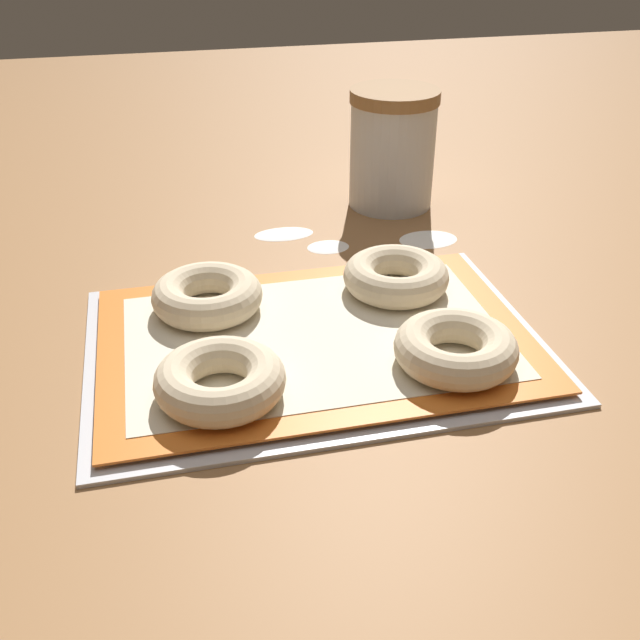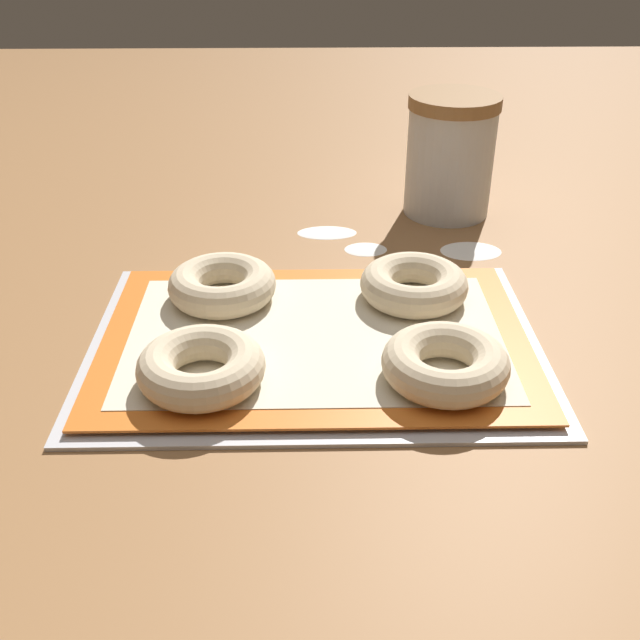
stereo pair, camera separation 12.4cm
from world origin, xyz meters
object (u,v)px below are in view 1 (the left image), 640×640
Objects in this scene: baking_tray at (320,341)px; flour_canister at (392,148)px; bagel_front_left at (220,380)px; bagel_back_right at (396,276)px; bagel_back_left at (207,295)px; bagel_front_right at (456,348)px.

flour_canister is at bearing 61.92° from baking_tray.
bagel_front_left is 0.24m from bagel_back_right.
bagel_back_left is 0.37m from flour_canister.
baking_tray is 0.13m from bagel_front_right.
baking_tray is 0.37m from flour_canister.
flour_canister is (0.07, 0.25, 0.05)m from bagel_back_right.
baking_tray is at bearing 145.08° from bagel_front_right.
bagel_back_right is at bearing 35.31° from baking_tray.
bagel_front_left is 0.48m from flour_canister.
baking_tray is at bearing -36.09° from bagel_back_left.
bagel_back_left is at bearing 88.36° from bagel_front_left.
bagel_front_left is at bearing -91.64° from bagel_back_left.
flour_canister is (0.17, 0.32, 0.07)m from baking_tray.
bagel_front_right is 1.00× the size of bagel_back_right.
bagel_back_left is (-0.20, 0.14, 0.00)m from bagel_front_right.
bagel_back_left is at bearing 143.91° from baking_tray.
bagel_front_left is 1.00× the size of bagel_back_left.
bagel_back_right is 0.72× the size of flour_canister.
bagel_back_left is 0.72× the size of flour_canister.
bagel_front_left and bagel_back_right have the same top height.
bagel_front_left is 0.15m from bagel_back_left.
bagel_back_right is 0.27m from flour_canister.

